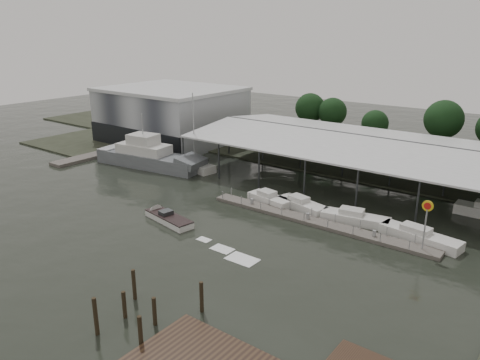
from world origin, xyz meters
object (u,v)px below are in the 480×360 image
Objects in this scene: shell_fuel_sign at (426,216)px; grey_trawler at (150,157)px; speedboat_underway at (166,217)px; white_sailboat at (193,165)px.

shell_fuel_sign is 44.96m from grey_trawler.
grey_trawler reaches higher than speedboat_underway.
shell_fuel_sign is at bearing -0.90° from white_sailboat.
white_sailboat is at bearing 168.52° from shell_fuel_sign.
grey_trawler reaches higher than shell_fuel_sign.
speedboat_underway is (11.89, -17.48, -0.26)m from white_sailboat.
white_sailboat is (6.37, 3.13, -0.93)m from grey_trawler.
grey_trawler is 1.05× the size of speedboat_underway.
speedboat_underway is (-26.39, -9.70, -3.53)m from shell_fuel_sign.
shell_fuel_sign is at bearing -149.51° from speedboat_underway.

